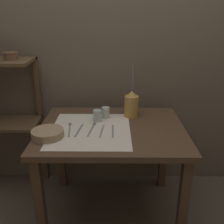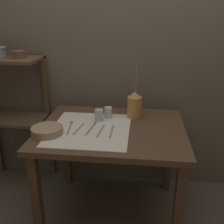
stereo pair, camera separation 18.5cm
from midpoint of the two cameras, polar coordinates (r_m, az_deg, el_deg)
ground_plane at (r=2.32m, az=2.40°, el=-20.81°), size 12.00×12.00×0.00m
stone_wall_back at (r=2.28m, az=3.89°, el=12.28°), size 7.00×0.06×2.40m
wooden_table at (r=1.94m, az=2.69°, el=-6.30°), size 1.05×0.84×0.76m
wooden_shelf_unit at (r=2.42m, az=-18.97°, el=2.87°), size 0.59×0.33×1.19m
linen_cloth at (r=1.87m, az=-1.95°, el=-3.78°), size 0.56×0.61×0.00m
pitcher_with_flowers at (r=2.05m, az=7.47°, el=1.35°), size 0.11×0.11×0.43m
wooden_bowl at (r=1.82m, az=-11.15°, el=-4.07°), size 0.21×0.21×0.05m
glass_tumbler_near at (r=1.99m, az=-0.18°, el=-0.75°), size 0.06×0.06×0.09m
glass_tumbler_far at (r=2.05m, az=1.74°, el=-0.13°), size 0.06×0.06×0.09m
spoon_outer at (r=1.93m, az=-6.30°, el=-2.87°), size 0.04×0.22×0.02m
knife_center at (r=1.87m, az=-4.45°, el=-3.70°), size 0.04×0.20×0.00m
spoon_inner at (r=1.91m, az=-1.34°, el=-3.02°), size 0.05×0.21×0.02m
fork_outer at (r=1.84m, az=0.44°, el=-4.12°), size 0.03×0.20×0.00m
fork_inner at (r=1.83m, az=2.84°, el=-4.21°), size 0.01×0.20×0.00m
metal_pot_small at (r=2.25m, az=-17.36°, el=11.94°), size 0.11×0.11×0.06m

